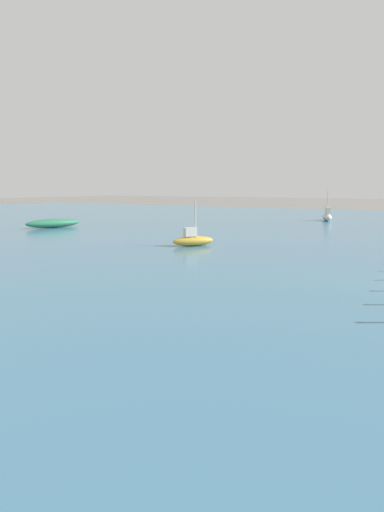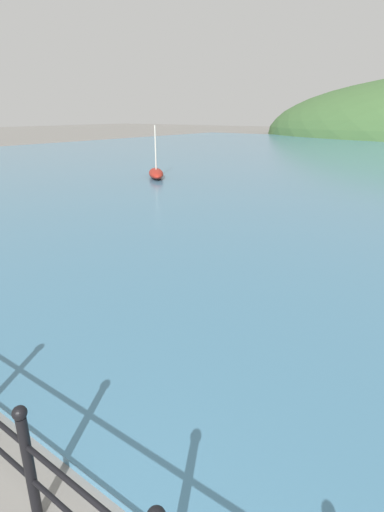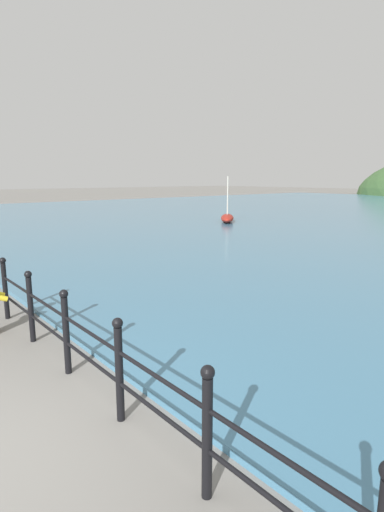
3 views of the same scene
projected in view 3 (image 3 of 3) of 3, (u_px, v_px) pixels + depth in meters
The scene contains 2 objects.
iron_railing at pixel (119, 367), 4.37m from camera, with size 8.76×0.12×1.21m.
boat_mid_harbor at pixel (227, 218), 23.81m from camera, with size 2.49×2.50×2.69m.
Camera 3 is at (3.98, -0.50, 2.68)m, focal length 28.00 mm.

